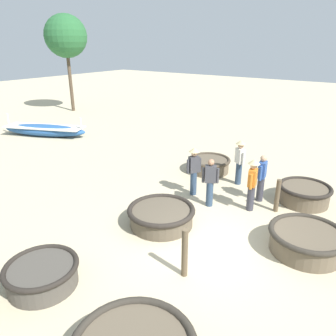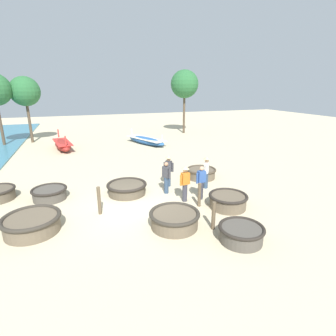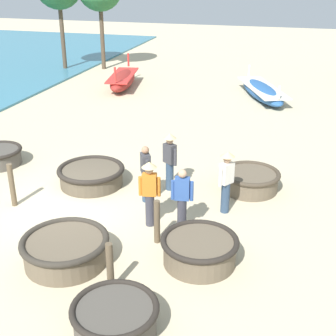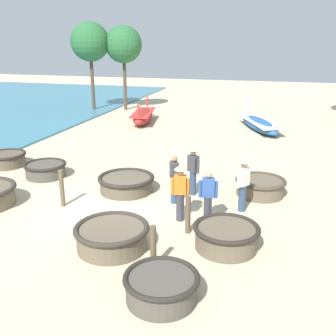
# 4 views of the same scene
# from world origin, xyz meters

# --- Properties ---
(ground_plane) EXTENTS (80.00, 80.00, 0.00)m
(ground_plane) POSITION_xyz_m (0.00, 0.00, 0.00)
(ground_plane) COLOR #C6B793
(coracle_front_left) EXTENTS (1.67, 1.67, 0.56)m
(coracle_front_left) POSITION_xyz_m (4.55, 2.36, 0.31)
(coracle_front_left) COLOR brown
(coracle_front_left) RESTS_ON ground
(coracle_weathered) EXTENTS (1.87, 1.87, 0.61)m
(coracle_weathered) POSITION_xyz_m (1.21, -2.23, 0.33)
(coracle_weathered) COLOR brown
(coracle_weathered) RESTS_ON ground
(coracle_nearest) EXTENTS (1.92, 1.92, 0.55)m
(coracle_nearest) POSITION_xyz_m (0.14, 1.46, 0.30)
(coracle_nearest) COLOR brown
(coracle_nearest) RESTS_ON ground
(coracle_far_right) EXTENTS (1.54, 1.54, 0.56)m
(coracle_far_right) POSITION_xyz_m (2.97, -3.86, 0.30)
(coracle_far_right) COLOR #4C473F
(coracle_far_right) RESTS_ON ground
(coracle_tilted) EXTENTS (1.66, 1.66, 0.61)m
(coracle_tilted) POSITION_xyz_m (3.94, -1.47, 0.33)
(coracle_tilted) COLOR brown
(coracle_tilted) RESTS_ON ground
(long_boat_ochre_hull) EXTENTS (2.98, 4.89, 1.12)m
(long_boat_ochre_hull) POSITION_xyz_m (3.97, 12.38, 0.33)
(long_boat_ochre_hull) COLOR #285693
(long_boat_ochre_hull) RESTS_ON ground
(long_boat_blue_hull) EXTENTS (1.75, 4.12, 1.43)m
(long_boat_blue_hull) POSITION_xyz_m (-3.08, 12.49, 0.41)
(long_boat_blue_hull) COLOR maroon
(long_boat_blue_hull) RESTS_ON ground
(fisherman_standing_left) EXTENTS (0.53, 0.26, 1.57)m
(fisherman_standing_left) POSITION_xyz_m (3.24, -0.25, 0.84)
(fisherman_standing_left) COLOR #383842
(fisherman_standing_left) RESTS_ON ground
(fisherman_standing_right) EXTENTS (0.37, 0.46, 1.67)m
(fisherman_standing_right) POSITION_xyz_m (4.09, 0.89, 0.96)
(fisherman_standing_right) COLOR #2D425B
(fisherman_standing_right) RESTS_ON ground
(fisherman_with_hat) EXTENTS (0.36, 0.47, 1.57)m
(fisherman_with_hat) POSITION_xyz_m (1.97, 0.92, 0.84)
(fisherman_with_hat) COLOR #2D425B
(fisherman_with_hat) RESTS_ON ground
(fisherman_by_coracle) EXTENTS (0.46, 0.37, 1.67)m
(fisherman_by_coracle) POSITION_xyz_m (2.38, 1.77, 0.96)
(fisherman_by_coracle) COLOR #2D425B
(fisherman_by_coracle) RESTS_ON ground
(fisherman_crouching) EXTENTS (0.52, 0.36, 1.67)m
(fisherman_crouching) POSITION_xyz_m (2.45, -0.25, 0.96)
(fisherman_crouching) COLOR #383842
(fisherman_crouching) RESTS_ON ground
(mooring_post_shoreline) EXTENTS (0.14, 0.14, 1.05)m
(mooring_post_shoreline) POSITION_xyz_m (2.84, -0.94, 0.53)
(mooring_post_shoreline) COLOR brown
(mooring_post_shoreline) RESTS_ON ground
(mooring_post_inland) EXTENTS (0.14, 0.14, 1.07)m
(mooring_post_inland) POSITION_xyz_m (2.48, -2.84, 0.53)
(mooring_post_inland) COLOR brown
(mooring_post_inland) RESTS_ON ground
(mooring_post_mid_beach) EXTENTS (0.14, 0.14, 1.18)m
(mooring_post_mid_beach) POSITION_xyz_m (-1.30, -0.26, 0.59)
(mooring_post_mid_beach) COLOR brown
(mooring_post_mid_beach) RESTS_ON ground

